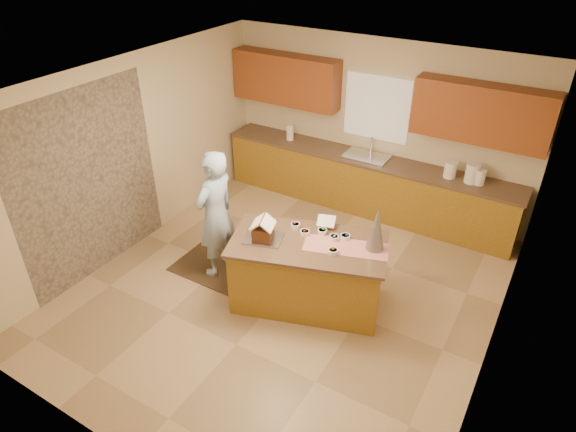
% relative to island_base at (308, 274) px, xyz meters
% --- Properties ---
extents(floor, '(5.50, 5.50, 0.00)m').
position_rel_island_base_xyz_m(floor, '(-0.34, 0.06, -0.43)').
color(floor, tan).
rests_on(floor, ground).
extents(ceiling, '(5.50, 5.50, 0.00)m').
position_rel_island_base_xyz_m(ceiling, '(-0.34, 0.06, 2.27)').
color(ceiling, silver).
rests_on(ceiling, floor).
extents(wall_back, '(5.50, 5.50, 0.00)m').
position_rel_island_base_xyz_m(wall_back, '(-0.34, 2.81, 0.92)').
color(wall_back, beige).
rests_on(wall_back, floor).
extents(wall_front, '(5.50, 5.50, 0.00)m').
position_rel_island_base_xyz_m(wall_front, '(-0.34, -2.69, 0.92)').
color(wall_front, beige).
rests_on(wall_front, floor).
extents(wall_left, '(5.50, 5.50, 0.00)m').
position_rel_island_base_xyz_m(wall_left, '(-2.84, 0.06, 0.92)').
color(wall_left, beige).
rests_on(wall_left, floor).
extents(wall_right, '(5.50, 5.50, 0.00)m').
position_rel_island_base_xyz_m(wall_right, '(2.16, 0.06, 0.92)').
color(wall_right, beige).
rests_on(wall_right, floor).
extents(stone_accent, '(0.00, 2.50, 2.50)m').
position_rel_island_base_xyz_m(stone_accent, '(-2.82, -0.74, 0.82)').
color(stone_accent, gray).
rests_on(stone_accent, wall_left).
extents(window_curtain, '(1.05, 0.03, 1.00)m').
position_rel_island_base_xyz_m(window_curtain, '(-0.34, 2.78, 1.22)').
color(window_curtain, white).
rests_on(window_curtain, wall_back).
extents(back_counter_base, '(4.80, 0.60, 0.88)m').
position_rel_island_base_xyz_m(back_counter_base, '(-0.34, 2.51, 0.01)').
color(back_counter_base, olive).
rests_on(back_counter_base, floor).
extents(back_counter_top, '(4.85, 0.63, 0.04)m').
position_rel_island_base_xyz_m(back_counter_top, '(-0.34, 2.51, 0.47)').
color(back_counter_top, brown).
rests_on(back_counter_top, back_counter_base).
extents(upper_cabinet_left, '(1.85, 0.35, 0.80)m').
position_rel_island_base_xyz_m(upper_cabinet_left, '(-1.89, 2.63, 1.47)').
color(upper_cabinet_left, brown).
rests_on(upper_cabinet_left, wall_back).
extents(upper_cabinet_right, '(1.85, 0.35, 0.80)m').
position_rel_island_base_xyz_m(upper_cabinet_right, '(1.21, 2.63, 1.47)').
color(upper_cabinet_right, brown).
rests_on(upper_cabinet_right, wall_back).
extents(sink, '(0.70, 0.45, 0.12)m').
position_rel_island_base_xyz_m(sink, '(-0.34, 2.51, 0.46)').
color(sink, silver).
rests_on(sink, back_counter_top).
extents(faucet, '(0.03, 0.03, 0.28)m').
position_rel_island_base_xyz_m(faucet, '(-0.34, 2.69, 0.63)').
color(faucet, silver).
rests_on(faucet, back_counter_top).
extents(island_base, '(1.96, 1.39, 0.87)m').
position_rel_island_base_xyz_m(island_base, '(0.00, 0.00, 0.00)').
color(island_base, olive).
rests_on(island_base, floor).
extents(island_top, '(2.06, 1.49, 0.04)m').
position_rel_island_base_xyz_m(island_top, '(0.00, 0.00, 0.45)').
color(island_top, brown).
rests_on(island_top, island_base).
extents(table_runner, '(1.05, 0.64, 0.01)m').
position_rel_island_base_xyz_m(table_runner, '(0.42, 0.14, 0.48)').
color(table_runner, '#B30D0C').
rests_on(table_runner, island_top).
extents(baking_tray, '(0.53, 0.46, 0.02)m').
position_rel_island_base_xyz_m(baking_tray, '(-0.50, -0.21, 0.49)').
color(baking_tray, silver).
rests_on(baking_tray, island_top).
extents(cookbook, '(0.26, 0.23, 0.09)m').
position_rel_island_base_xyz_m(cookbook, '(0.03, 0.40, 0.56)').
color(cookbook, white).
rests_on(cookbook, island_top).
extents(tinsel_tree, '(0.27, 0.27, 0.54)m').
position_rel_island_base_xyz_m(tinsel_tree, '(0.72, 0.28, 0.74)').
color(tinsel_tree, '#A9ABB5').
rests_on(tinsel_tree, island_top).
extents(rug, '(1.21, 0.79, 0.01)m').
position_rel_island_base_xyz_m(rug, '(-1.39, -0.05, -0.43)').
color(rug, black).
rests_on(rug, floor).
extents(boy, '(0.48, 0.68, 1.78)m').
position_rel_island_base_xyz_m(boy, '(-1.34, -0.05, 0.47)').
color(boy, '#96AED5').
rests_on(boy, rug).
extents(canister_a, '(0.18, 0.18, 0.24)m').
position_rel_island_base_xyz_m(canister_a, '(0.97, 2.51, 0.61)').
color(canister_a, white).
rests_on(canister_a, back_counter_top).
extents(canister_b, '(0.20, 0.20, 0.28)m').
position_rel_island_base_xyz_m(canister_b, '(1.28, 2.51, 0.63)').
color(canister_b, white).
rests_on(canister_b, back_counter_top).
extents(canister_c, '(0.15, 0.15, 0.22)m').
position_rel_island_base_xyz_m(canister_c, '(1.39, 2.51, 0.60)').
color(canister_c, white).
rests_on(canister_c, back_counter_top).
extents(paper_towel, '(0.12, 0.12, 0.26)m').
position_rel_island_base_xyz_m(paper_towel, '(-1.74, 2.51, 0.62)').
color(paper_towel, white).
rests_on(paper_towel, back_counter_top).
extents(gingerbread_house, '(0.34, 0.35, 0.28)m').
position_rel_island_base_xyz_m(gingerbread_house, '(-0.50, -0.21, 0.60)').
color(gingerbread_house, '#593417').
rests_on(gingerbread_house, baking_tray).
extents(candy_bowls, '(0.76, 0.46, 0.05)m').
position_rel_island_base_xyz_m(candy_bowls, '(0.09, 0.17, 0.50)').
color(candy_bowls, green).
rests_on(candy_bowls, island_top).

